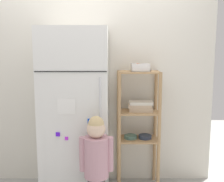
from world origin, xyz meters
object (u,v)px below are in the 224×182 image
refrigerator (75,114)px  fruit_bin (139,68)px  pantry_shelf_unit (138,118)px  child_standing (96,157)px

refrigerator → fruit_bin: refrigerator is taller
refrigerator → pantry_shelf_unit: size_ratio=1.34×
child_standing → fruit_bin: fruit_bin is taller
refrigerator → pantry_shelf_unit: refrigerator is taller
pantry_shelf_unit → fruit_bin: (-0.00, 0.01, 0.54)m
refrigerator → child_standing: size_ratio=1.83×
fruit_bin → child_standing: bearing=-126.5°
pantry_shelf_unit → refrigerator: bearing=-167.4°
fruit_bin → pantry_shelf_unit: bearing=-70.3°
refrigerator → child_standing: (0.23, -0.42, -0.29)m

